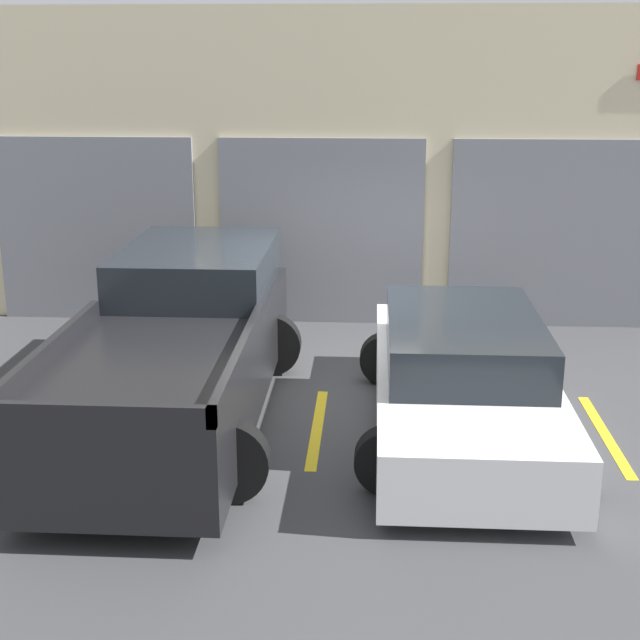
# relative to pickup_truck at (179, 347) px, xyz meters

# --- Properties ---
(ground_plane) EXTENTS (28.00, 28.00, 0.00)m
(ground_plane) POSITION_rel_pickup_truck_xyz_m (1.58, 0.89, -0.82)
(ground_plane) COLOR #3D3D3F
(shophouse_building) EXTENTS (17.11, 0.68, 4.67)m
(shophouse_building) POSITION_rel_pickup_truck_xyz_m (1.57, 4.18, 1.47)
(shophouse_building) COLOR beige
(shophouse_building) RESTS_ON ground
(pickup_truck) EXTENTS (2.51, 5.57, 1.72)m
(pickup_truck) POSITION_rel_pickup_truck_xyz_m (0.00, 0.00, 0.00)
(pickup_truck) COLOR black
(pickup_truck) RESTS_ON ground
(sedan_white) EXTENTS (2.27, 4.73, 1.29)m
(sedan_white) POSITION_rel_pickup_truck_xyz_m (3.15, -0.24, -0.22)
(sedan_white) COLOR white
(sedan_white) RESTS_ON ground
(parking_stripe_far_left) EXTENTS (0.12, 2.20, 0.01)m
(parking_stripe_far_left) POSITION_rel_pickup_truck_xyz_m (-1.58, -0.27, -0.82)
(parking_stripe_far_left) COLOR gold
(parking_stripe_far_left) RESTS_ON ground
(parking_stripe_left) EXTENTS (0.12, 2.20, 0.01)m
(parking_stripe_left) POSITION_rel_pickup_truck_xyz_m (1.58, -0.27, -0.82)
(parking_stripe_left) COLOR gold
(parking_stripe_left) RESTS_ON ground
(parking_stripe_centre) EXTENTS (0.12, 2.20, 0.01)m
(parking_stripe_centre) POSITION_rel_pickup_truck_xyz_m (4.73, -0.27, -0.82)
(parking_stripe_centre) COLOR gold
(parking_stripe_centre) RESTS_ON ground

